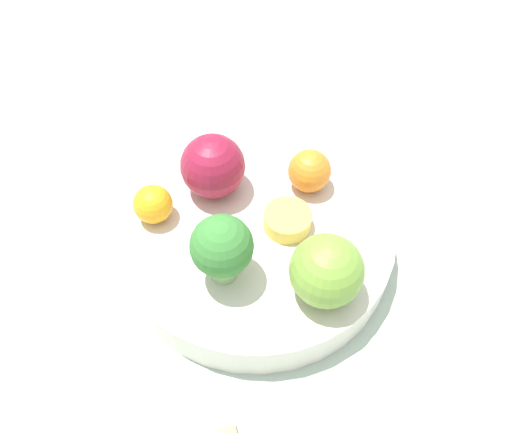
{
  "coord_description": "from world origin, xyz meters",
  "views": [
    {
      "loc": [
        0.07,
        0.28,
        0.44
      ],
      "look_at": [
        0.0,
        0.0,
        0.07
      ],
      "focal_mm": 35.0,
      "sensor_mm": 36.0,
      "label": 1
    }
  ],
  "objects_px": {
    "bowl": "(256,236)",
    "small_cup": "(287,220)",
    "orange_back": "(153,204)",
    "apple_green": "(213,166)",
    "broccoli": "(222,248)",
    "apple_red": "(326,271)",
    "orange_front": "(309,171)"
  },
  "relations": [
    {
      "from": "broccoli",
      "to": "orange_front",
      "type": "distance_m",
      "value": 0.13
    },
    {
      "from": "bowl",
      "to": "apple_green",
      "type": "distance_m",
      "value": 0.08
    },
    {
      "from": "apple_green",
      "to": "orange_back",
      "type": "xyz_separation_m",
      "value": [
        0.06,
        0.02,
        -0.01
      ]
    },
    {
      "from": "broccoli",
      "to": "apple_red",
      "type": "height_order",
      "value": "broccoli"
    },
    {
      "from": "apple_red",
      "to": "broccoli",
      "type": "bearing_deg",
      "value": -24.63
    },
    {
      "from": "apple_red",
      "to": "orange_front",
      "type": "xyz_separation_m",
      "value": [
        -0.02,
        -0.12,
        -0.01
      ]
    },
    {
      "from": "bowl",
      "to": "apple_red",
      "type": "xyz_separation_m",
      "value": [
        -0.04,
        0.08,
        0.05
      ]
    },
    {
      "from": "orange_front",
      "to": "apple_red",
      "type": "bearing_deg",
      "value": 78.42
    },
    {
      "from": "broccoli",
      "to": "orange_back",
      "type": "bearing_deg",
      "value": -57.36
    },
    {
      "from": "bowl",
      "to": "apple_red",
      "type": "relative_size",
      "value": 4.25
    },
    {
      "from": "broccoli",
      "to": "apple_green",
      "type": "xyz_separation_m",
      "value": [
        -0.01,
        -0.1,
        -0.01
      ]
    },
    {
      "from": "bowl",
      "to": "small_cup",
      "type": "relative_size",
      "value": 5.87
    },
    {
      "from": "apple_green",
      "to": "small_cup",
      "type": "bearing_deg",
      "value": 132.11
    },
    {
      "from": "broccoli",
      "to": "small_cup",
      "type": "height_order",
      "value": "broccoli"
    },
    {
      "from": "apple_red",
      "to": "orange_front",
      "type": "bearing_deg",
      "value": -101.58
    },
    {
      "from": "apple_green",
      "to": "broccoli",
      "type": "bearing_deg",
      "value": 83.59
    },
    {
      "from": "bowl",
      "to": "apple_green",
      "type": "height_order",
      "value": "apple_green"
    },
    {
      "from": "apple_green",
      "to": "bowl",
      "type": "bearing_deg",
      "value": 119.03
    },
    {
      "from": "orange_back",
      "to": "bowl",
      "type": "bearing_deg",
      "value": 161.37
    },
    {
      "from": "apple_red",
      "to": "orange_front",
      "type": "distance_m",
      "value": 0.12
    },
    {
      "from": "bowl",
      "to": "broccoli",
      "type": "relative_size",
      "value": 3.78
    },
    {
      "from": "orange_back",
      "to": "broccoli",
      "type": "bearing_deg",
      "value": 122.64
    },
    {
      "from": "small_cup",
      "to": "orange_front",
      "type": "bearing_deg",
      "value": -128.1
    },
    {
      "from": "bowl",
      "to": "broccoli",
      "type": "xyz_separation_m",
      "value": [
        0.04,
        0.05,
        0.06
      ]
    },
    {
      "from": "broccoli",
      "to": "small_cup",
      "type": "xyz_separation_m",
      "value": [
        -0.07,
        -0.04,
        -0.03
      ]
    },
    {
      "from": "apple_red",
      "to": "orange_back",
      "type": "xyz_separation_m",
      "value": [
        0.13,
        -0.12,
        -0.01
      ]
    },
    {
      "from": "bowl",
      "to": "small_cup",
      "type": "height_order",
      "value": "small_cup"
    },
    {
      "from": "bowl",
      "to": "orange_back",
      "type": "bearing_deg",
      "value": -18.63
    },
    {
      "from": "apple_red",
      "to": "small_cup",
      "type": "height_order",
      "value": "apple_red"
    },
    {
      "from": "bowl",
      "to": "orange_front",
      "type": "relative_size",
      "value": 6.21
    },
    {
      "from": "broccoli",
      "to": "apple_red",
      "type": "distance_m",
      "value": 0.09
    },
    {
      "from": "bowl",
      "to": "broccoli",
      "type": "bearing_deg",
      "value": 49.75
    }
  ]
}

